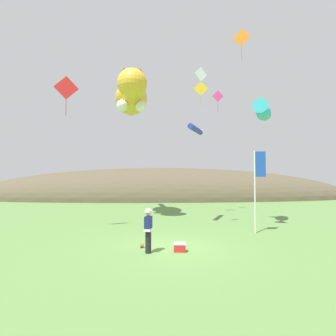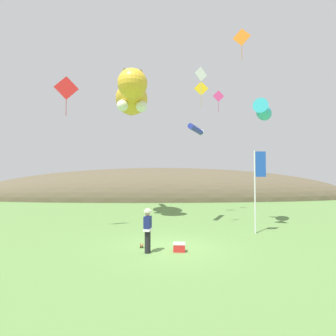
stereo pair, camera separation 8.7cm
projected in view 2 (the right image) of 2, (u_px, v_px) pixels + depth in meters
ground_plane at (171, 248)px, 11.34m from camera, size 120.00×120.00×0.00m
distant_hill_ridge at (163, 198)px, 37.78m from camera, size 55.30×14.09×8.72m
festival_attendant at (148, 229)px, 10.61m from camera, size 0.36×0.47×1.77m
kite_spool at (142, 245)px, 11.36m from camera, size 0.13×0.20×0.20m
picnic_cooler at (179, 247)px, 10.78m from camera, size 0.52×0.37×0.36m
festival_banner_pole at (257, 179)px, 14.36m from camera, size 0.66×0.08×4.53m
kite_giant_cat at (132, 97)px, 20.76m from camera, size 3.17×9.10×2.77m
kite_fish_windsock at (263, 112)px, 16.70m from camera, size 2.32×3.34×1.01m
kite_tube_streamer at (196, 129)px, 17.68m from camera, size 1.42×2.55×0.44m
kite_diamond_white at (201, 75)px, 15.69m from camera, size 0.80×0.42×1.79m
kite_diamond_gold at (201, 89)px, 20.85m from camera, size 1.15×0.06×2.05m
kite_diamond_red at (66, 88)px, 14.60m from camera, size 1.27×0.41×2.23m
kite_diamond_orange at (242, 38)px, 16.12m from camera, size 1.00×0.47×1.99m
kite_diamond_pink at (218, 96)px, 22.92m from camera, size 1.03×0.09×1.93m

